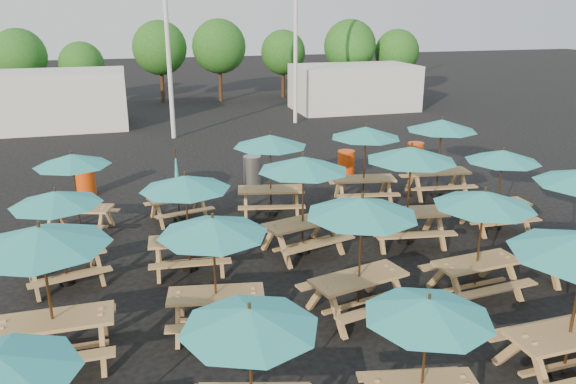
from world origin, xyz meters
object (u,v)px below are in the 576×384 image
object	(u,v)px
picnic_unit_2	(57,204)
picnic_unit_6	(186,188)
picnic_unit_5	(213,233)
waste_bin_0	(86,181)
picnic_unit_11	(270,145)
waste_bin_2	(346,164)
picnic_unit_9	(362,214)
picnic_unit_1	(41,246)
waste_bin_1	(252,170)
picnic_unit_8	(428,316)
picnic_unit_14	(411,160)
picnic_unit_15	(366,137)
picnic_unit_13	(484,205)
picnic_unit_19	(441,130)
picnic_unit_3	(73,165)
picnic_unit_4	(250,326)
waste_bin_3	(415,155)
picnic_unit_18	(503,161)
picnic_unit_10	(303,170)
picnic_unit_7	(178,191)

from	to	relation	value
picnic_unit_2	picnic_unit_6	world-z (taller)	picnic_unit_6
picnic_unit_5	waste_bin_0	xyz separation A→B (m)	(-2.81, 9.07, -1.46)
picnic_unit_11	waste_bin_2	distance (m)	4.85
picnic_unit_9	waste_bin_0	bearing A→B (deg)	107.61
picnic_unit_9	waste_bin_2	world-z (taller)	picnic_unit_9
picnic_unit_1	picnic_unit_5	size ratio (longest dim) A/B	1.09
picnic_unit_2	waste_bin_1	bearing A→B (deg)	32.94
picnic_unit_5	waste_bin_2	world-z (taller)	picnic_unit_5
picnic_unit_2	picnic_unit_8	size ratio (longest dim) A/B	1.10
picnic_unit_2	waste_bin_2	distance (m)	10.77
picnic_unit_14	picnic_unit_15	xyz separation A→B (m)	(0.17, 3.18, -0.12)
picnic_unit_8	picnic_unit_13	distance (m)	4.36
picnic_unit_5	waste_bin_0	bearing A→B (deg)	116.90
picnic_unit_2	picnic_unit_19	distance (m)	11.40
picnic_unit_3	waste_bin_0	xyz separation A→B (m)	(-0.02, 3.38, -1.42)
picnic_unit_15	picnic_unit_2	bearing A→B (deg)	-148.86
picnic_unit_4	picnic_unit_6	xyz separation A→B (m)	(-0.22, 5.70, 0.14)
picnic_unit_13	picnic_unit_9	bearing A→B (deg)	175.58
picnic_unit_8	waste_bin_3	world-z (taller)	picnic_unit_8
picnic_unit_2	picnic_unit_6	bearing A→B (deg)	-15.72
picnic_unit_8	waste_bin_0	bearing A→B (deg)	124.02
picnic_unit_18	picnic_unit_11	bearing A→B (deg)	155.17
picnic_unit_10	waste_bin_2	size ratio (longest dim) A/B	2.75
picnic_unit_5	picnic_unit_7	world-z (taller)	picnic_unit_5
picnic_unit_5	picnic_unit_6	bearing A→B (deg)	104.04
picnic_unit_18	waste_bin_1	bearing A→B (deg)	134.26
picnic_unit_10	picnic_unit_18	xyz separation A→B (m)	(5.54, 0.08, -0.20)
picnic_unit_3	picnic_unit_6	distance (m)	3.95
picnic_unit_5	picnic_unit_6	size ratio (longest dim) A/B	1.01
picnic_unit_5	picnic_unit_15	distance (m)	8.10
picnic_unit_4	picnic_unit_11	size ratio (longest dim) A/B	0.91
picnic_unit_10	picnic_unit_6	bearing A→B (deg)	168.54
picnic_unit_13	waste_bin_0	size ratio (longest dim) A/B	2.38
picnic_unit_3	picnic_unit_8	world-z (taller)	picnic_unit_3
waste_bin_1	waste_bin_3	bearing A→B (deg)	2.77
picnic_unit_9	picnic_unit_18	size ratio (longest dim) A/B	1.16
picnic_unit_11	picnic_unit_19	bearing A→B (deg)	14.52
picnic_unit_4	picnic_unit_15	distance (m)	10.50
picnic_unit_18	picnic_unit_19	distance (m)	3.00
picnic_unit_3	picnic_unit_7	bearing A→B (deg)	25.24
picnic_unit_4	picnic_unit_8	world-z (taller)	picnic_unit_4
picnic_unit_1	picnic_unit_9	xyz separation A→B (m)	(5.53, 0.10, -0.06)
picnic_unit_15	picnic_unit_3	bearing A→B (deg)	-168.13
picnic_unit_1	picnic_unit_2	xyz separation A→B (m)	(-0.11, 3.02, -0.30)
picnic_unit_11	picnic_unit_2	bearing A→B (deg)	-138.98
waste_bin_2	picnic_unit_4	bearing A→B (deg)	-117.03
waste_bin_0	waste_bin_2	xyz separation A→B (m)	(8.78, -0.39, 0.00)
picnic_unit_4	picnic_unit_11	xyz separation A→B (m)	(2.46, 8.72, 0.24)
picnic_unit_8	picnic_unit_9	xyz separation A→B (m)	(0.33, 3.11, 0.33)
picnic_unit_5	picnic_unit_14	world-z (taller)	picnic_unit_14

